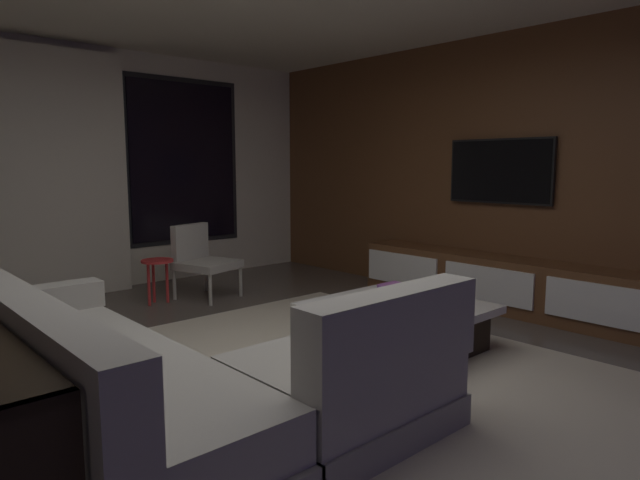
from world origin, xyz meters
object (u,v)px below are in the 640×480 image
sectional_couch (163,383)px  mounted_tv (500,171)px  accent_chair_near_window (201,257)px  media_console (504,285)px  coffee_table (397,326)px  book_stack_on_coffee_table (392,292)px  side_stool (157,268)px

sectional_couch → mounted_tv: mounted_tv is taller
accent_chair_near_window → media_console: (1.88, -2.47, -0.18)m
media_console → mounted_tv: size_ratio=2.79×
mounted_tv → coffee_table: bearing=-172.1°
accent_chair_near_window → mounted_tv: mounted_tv is taller
sectional_couch → coffee_table: bearing=1.8°
sectional_couch → media_console: 3.63m
accent_chair_near_window → media_console: accent_chair_near_window is taller
accent_chair_near_window → media_console: bearing=-52.7°
coffee_table → book_stack_on_coffee_table: (0.13, 0.17, 0.22)m
accent_chair_near_window → side_stool: (-0.49, 0.04, -0.06)m
coffee_table → side_stool: size_ratio=2.52×
coffee_table → accent_chair_near_window: (-0.21, 2.53, 0.25)m
coffee_table → accent_chair_near_window: accent_chair_near_window is taller
accent_chair_near_window → mounted_tv: bearing=-47.8°
side_stool → coffee_table: bearing=-74.7°
media_console → mounted_tv: (0.18, 0.20, 1.10)m
coffee_table → side_stool: 2.67m
accent_chair_near_window → side_stool: accent_chair_near_window is taller
book_stack_on_coffee_table → accent_chair_near_window: accent_chair_near_window is taller
sectional_couch → accent_chair_near_window: 3.13m
sectional_couch → coffee_table: size_ratio=2.16×
book_stack_on_coffee_table → side_stool: (-0.83, 2.40, -0.03)m
side_stool → sectional_couch: bearing=-115.6°
accent_chair_near_window → side_stool: 0.49m
accent_chair_near_window → media_console: 3.11m
book_stack_on_coffee_table → side_stool: bearing=109.1°
book_stack_on_coffee_table → media_console: size_ratio=0.10×
sectional_couch → media_console: size_ratio=0.81×
coffee_table → mounted_tv: size_ratio=1.04×
sectional_couch → coffee_table: sectional_couch is taller
sectional_couch → side_stool: bearing=64.4°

